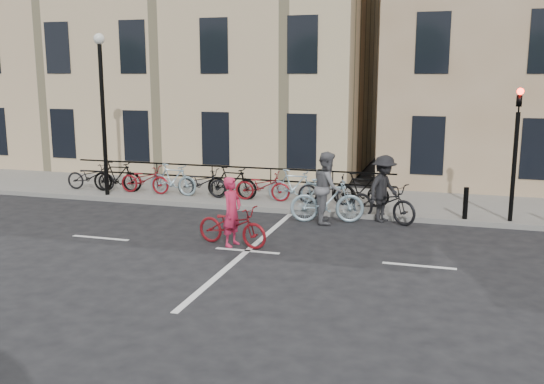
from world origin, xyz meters
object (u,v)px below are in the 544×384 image
(lamp_post, at_px, (102,94))
(cyclist_grey, at_px, (327,194))
(traffic_light, at_px, (516,138))
(cyclist_dark, at_px, (383,196))
(cyclist_pink, at_px, (232,222))

(lamp_post, bearing_deg, cyclist_grey, -7.88)
(traffic_light, bearing_deg, cyclist_dark, -172.72)
(traffic_light, xyz_separation_m, cyclist_dark, (-3.45, -0.44, -1.70))
(traffic_light, xyz_separation_m, cyclist_pink, (-6.71, -3.99, -1.86))
(traffic_light, distance_m, lamp_post, 12.74)
(traffic_light, relative_size, lamp_post, 0.74)
(traffic_light, relative_size, cyclist_dark, 1.74)
(cyclist_dark, bearing_deg, cyclist_pink, 164.97)
(traffic_light, bearing_deg, cyclist_pink, -149.24)
(cyclist_dark, bearing_deg, cyclist_grey, 138.36)
(cyclist_pink, bearing_deg, cyclist_grey, -18.45)
(cyclist_grey, bearing_deg, lamp_post, 68.55)
(lamp_post, xyz_separation_m, cyclist_grey, (7.75, -1.07, -2.67))
(cyclist_grey, height_order, cyclist_dark, cyclist_grey)
(traffic_light, distance_m, cyclist_pink, 8.03)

